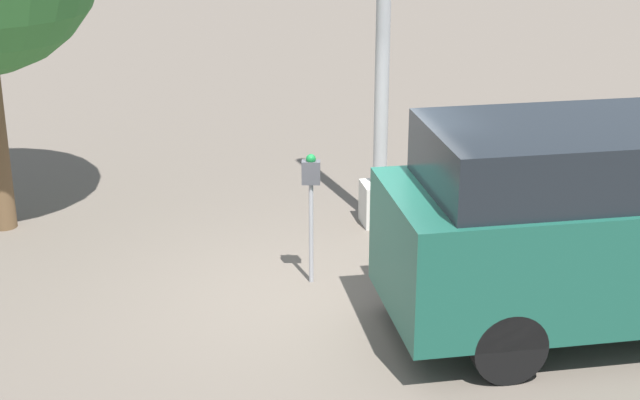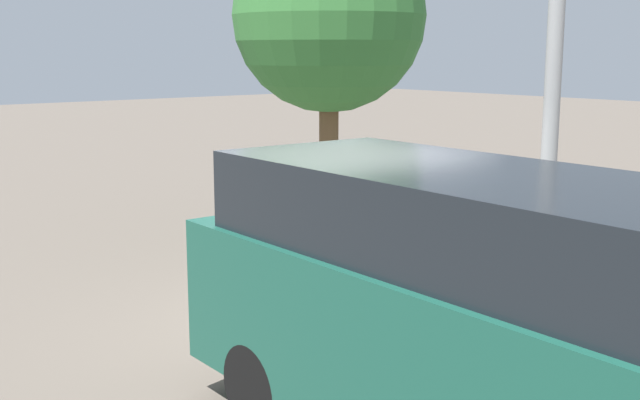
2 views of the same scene
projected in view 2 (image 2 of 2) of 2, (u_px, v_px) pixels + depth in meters
ground_plane at (337, 328)px, 8.74m from camera, size 80.00×80.00×0.00m
parking_meter_near at (369, 224)px, 8.78m from camera, size 0.22×0.15×1.51m
lamp_post at (549, 152)px, 8.70m from camera, size 0.44×0.44×5.47m
parked_van at (469, 313)px, 5.56m from camera, size 4.88×1.89×2.19m
street_tree at (329, 17)px, 12.53m from camera, size 3.03×3.03×5.04m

